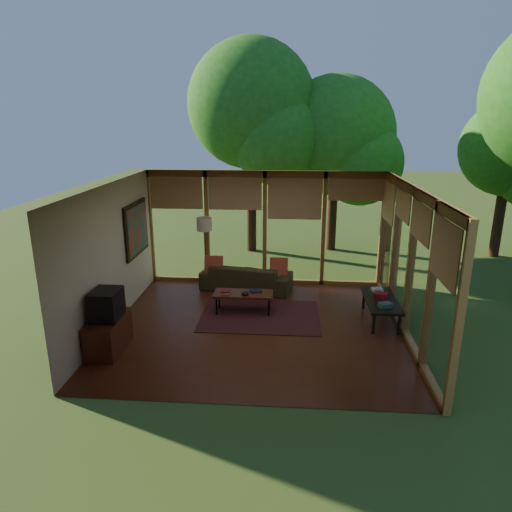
# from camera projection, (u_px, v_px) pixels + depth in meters

# --- Properties ---
(floor) EXTENTS (5.50, 5.50, 0.00)m
(floor) POSITION_uv_depth(u_px,v_px,m) (257.00, 327.00, 8.75)
(floor) COLOR #572716
(floor) RESTS_ON ground
(ceiling) EXTENTS (5.50, 5.50, 0.00)m
(ceiling) POSITION_uv_depth(u_px,v_px,m) (257.00, 186.00, 7.96)
(ceiling) COLOR silver
(ceiling) RESTS_ON ground
(wall_left) EXTENTS (0.04, 5.00, 2.70)m
(wall_left) POSITION_uv_depth(u_px,v_px,m) (111.00, 257.00, 8.55)
(wall_left) COLOR silver
(wall_left) RESTS_ON ground
(wall_front) EXTENTS (5.50, 0.04, 2.70)m
(wall_front) POSITION_uv_depth(u_px,v_px,m) (243.00, 316.00, 5.97)
(wall_front) COLOR silver
(wall_front) RESTS_ON ground
(window_wall_back) EXTENTS (5.50, 0.12, 2.70)m
(window_wall_back) POSITION_uv_depth(u_px,v_px,m) (265.00, 228.00, 10.74)
(window_wall_back) COLOR #99652F
(window_wall_back) RESTS_ON ground
(window_wall_right) EXTENTS (0.12, 5.00, 2.70)m
(window_wall_right) POSITION_uv_depth(u_px,v_px,m) (410.00, 263.00, 8.16)
(window_wall_right) COLOR #99652F
(window_wall_right) RESTS_ON ground
(exterior_lawn) EXTENTS (40.00, 40.00, 0.00)m
(exterior_lawn) POSITION_uv_depth(u_px,v_px,m) (504.00, 234.00, 15.81)
(exterior_lawn) COLOR #38541F
(exterior_lawn) RESTS_ON ground
(tree_nw) EXTENTS (3.56, 3.56, 5.99)m
(tree_nw) POSITION_uv_depth(u_px,v_px,m) (251.00, 105.00, 12.71)
(tree_nw) COLOR #352013
(tree_nw) RESTS_ON ground
(tree_ne) EXTENTS (3.38, 3.38, 5.05)m
(tree_ne) POSITION_uv_depth(u_px,v_px,m) (336.00, 136.00, 13.07)
(tree_ne) COLOR #352013
(tree_ne) RESTS_ON ground
(tree_far) EXTENTS (2.63, 2.63, 4.39)m
(tree_far) POSITION_uv_depth(u_px,v_px,m) (510.00, 148.00, 12.39)
(tree_far) COLOR #352013
(tree_far) RESTS_ON ground
(rug) EXTENTS (2.37, 1.68, 0.01)m
(rug) POSITION_uv_depth(u_px,v_px,m) (260.00, 316.00, 9.23)
(rug) COLOR maroon
(rug) RESTS_ON floor
(sofa) EXTENTS (2.18, 1.17, 0.60)m
(sofa) POSITION_uv_depth(u_px,v_px,m) (246.00, 277.00, 10.60)
(sofa) COLOR #3A321D
(sofa) RESTS_ON floor
(pillow_left) EXTENTS (0.42, 0.22, 0.44)m
(pillow_left) POSITION_uv_depth(u_px,v_px,m) (214.00, 265.00, 10.52)
(pillow_left) COLOR maroon
(pillow_left) RESTS_ON sofa
(pillow_right) EXTENTS (0.41, 0.22, 0.43)m
(pillow_right) POSITION_uv_depth(u_px,v_px,m) (279.00, 267.00, 10.41)
(pillow_right) COLOR maroon
(pillow_right) RESTS_ON sofa
(ct_book_lower) EXTENTS (0.20, 0.17, 0.03)m
(ct_book_lower) POSITION_uv_depth(u_px,v_px,m) (226.00, 293.00, 9.27)
(ct_book_lower) COLOR beige
(ct_book_lower) RESTS_ON coffee_table
(ct_book_upper) EXTENTS (0.20, 0.15, 0.03)m
(ct_book_upper) POSITION_uv_depth(u_px,v_px,m) (226.00, 291.00, 9.26)
(ct_book_upper) COLOR maroon
(ct_book_upper) RESTS_ON coffee_table
(ct_book_side) EXTENTS (0.26, 0.23, 0.03)m
(ct_book_side) POSITION_uv_depth(u_px,v_px,m) (256.00, 291.00, 9.35)
(ct_book_side) COLOR black
(ct_book_side) RESTS_ON coffee_table
(ct_bowl) EXTENTS (0.16, 0.16, 0.07)m
(ct_bowl) POSITION_uv_depth(u_px,v_px,m) (245.00, 293.00, 9.18)
(ct_bowl) COLOR black
(ct_bowl) RESTS_ON coffee_table
(media_cabinet) EXTENTS (0.50, 1.00, 0.60)m
(media_cabinet) POSITION_uv_depth(u_px,v_px,m) (108.00, 334.00, 7.79)
(media_cabinet) COLOR #502316
(media_cabinet) RESTS_ON floor
(television) EXTENTS (0.45, 0.55, 0.50)m
(television) POSITION_uv_depth(u_px,v_px,m) (106.00, 304.00, 7.63)
(television) COLOR black
(television) RESTS_ON media_cabinet
(console_book_a) EXTENTS (0.27, 0.23, 0.09)m
(console_book_a) POSITION_uv_depth(u_px,v_px,m) (385.00, 305.00, 8.50)
(console_book_a) COLOR #355E51
(console_book_a) RESTS_ON side_console
(console_book_b) EXTENTS (0.28, 0.24, 0.11)m
(console_book_b) POSITION_uv_depth(u_px,v_px,m) (381.00, 296.00, 8.93)
(console_book_b) COLOR maroon
(console_book_b) RESTS_ON side_console
(console_book_c) EXTENTS (0.24, 0.20, 0.06)m
(console_book_c) POSITION_uv_depth(u_px,v_px,m) (377.00, 289.00, 9.32)
(console_book_c) COLOR beige
(console_book_c) RESTS_ON side_console
(floor_lamp) EXTENTS (0.36, 0.36, 1.65)m
(floor_lamp) POSITION_uv_depth(u_px,v_px,m) (204.00, 228.00, 10.53)
(floor_lamp) COLOR black
(floor_lamp) RESTS_ON floor
(coffee_table) EXTENTS (1.20, 0.50, 0.43)m
(coffee_table) POSITION_uv_depth(u_px,v_px,m) (243.00, 294.00, 9.30)
(coffee_table) COLOR #502316
(coffee_table) RESTS_ON floor
(side_console) EXTENTS (0.60, 1.40, 0.46)m
(side_console) POSITION_uv_depth(u_px,v_px,m) (381.00, 301.00, 8.91)
(side_console) COLOR black
(side_console) RESTS_ON floor
(wall_painting) EXTENTS (0.06, 1.35, 1.15)m
(wall_painting) POSITION_uv_depth(u_px,v_px,m) (136.00, 229.00, 9.83)
(wall_painting) COLOR black
(wall_painting) RESTS_ON wall_left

